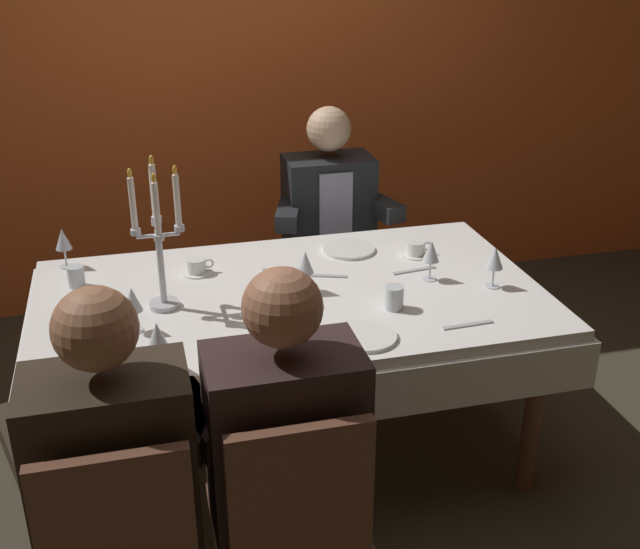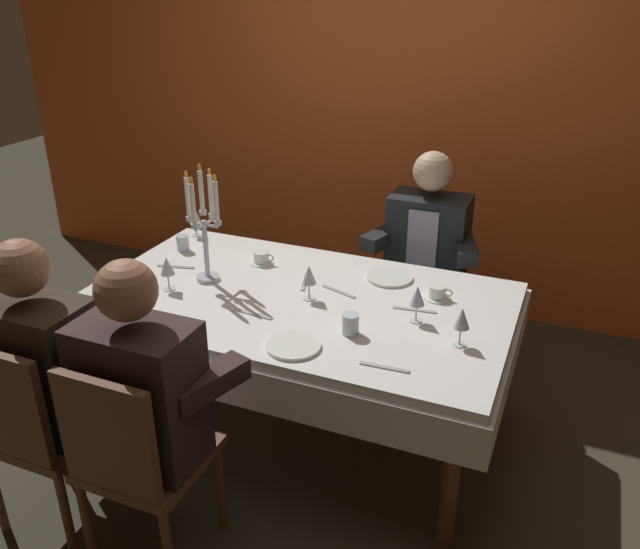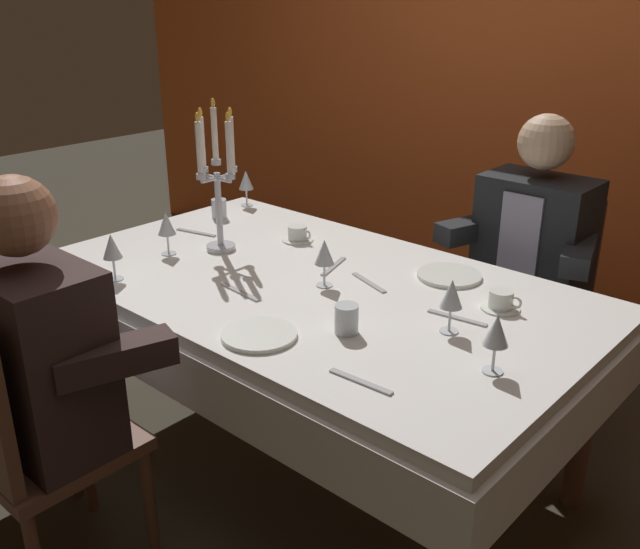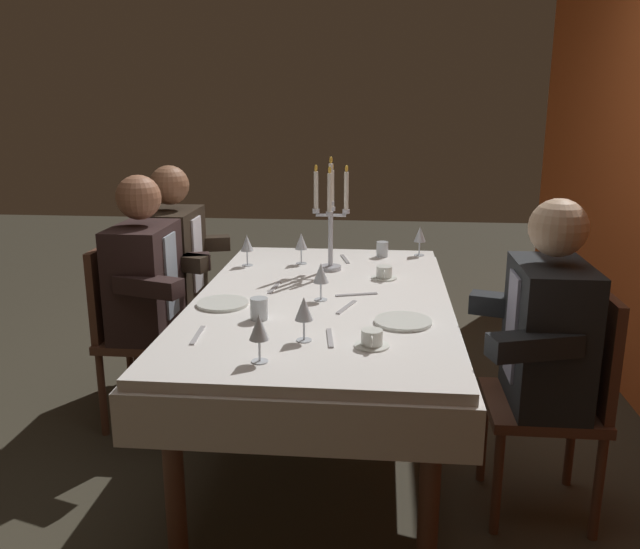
{
  "view_description": "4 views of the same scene",
  "coord_description": "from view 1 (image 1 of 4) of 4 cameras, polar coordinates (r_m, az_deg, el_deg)",
  "views": [
    {
      "loc": [
        -0.55,
        -2.61,
        2.03
      ],
      "look_at": [
        0.12,
        0.01,
        0.8
      ],
      "focal_mm": 44.02,
      "sensor_mm": 36.0,
      "label": 1
    },
    {
      "loc": [
        1.11,
        -2.38,
        2.07
      ],
      "look_at": [
        0.09,
        0.04,
        0.85
      ],
      "focal_mm": 36.4,
      "sensor_mm": 36.0,
      "label": 2
    },
    {
      "loc": [
        1.5,
        -1.63,
        1.67
      ],
      "look_at": [
        0.06,
        -0.03,
        0.79
      ],
      "focal_mm": 39.58,
      "sensor_mm": 36.0,
      "label": 3
    },
    {
      "loc": [
        2.75,
        0.25,
        1.58
      ],
      "look_at": [
        0.02,
        -0.01,
        0.84
      ],
      "focal_mm": 36.87,
      "sensor_mm": 36.0,
      "label": 4
    }
  ],
  "objects": [
    {
      "name": "knife_1",
      "position": [
        2.74,
        -3.35,
        -3.55
      ],
      "size": [
        0.19,
        0.03,
        0.01
      ],
      "primitive_type": "cube",
      "rotation": [
        0.0,
        0.0,
        -0.09
      ],
      "color": "#B7B7BC",
      "rests_on": "dining_table"
    },
    {
      "name": "dinner_plate_1",
      "position": [
        3.34,
        2.1,
        1.85
      ],
      "size": [
        0.22,
        0.22,
        0.01
      ],
      "primitive_type": "cylinder",
      "color": "white",
      "rests_on": "dining_table"
    },
    {
      "name": "knife_2",
      "position": [
        2.97,
        -15.66,
        -2.19
      ],
      "size": [
        0.19,
        0.06,
        0.01
      ],
      "primitive_type": "cube",
      "rotation": [
        0.0,
        0.0,
        0.23
      ],
      "color": "#B7B7BC",
      "rests_on": "dining_table"
    },
    {
      "name": "knife_0",
      "position": [
        3.09,
        -3.31,
        -0.19
      ],
      "size": [
        0.07,
        0.19,
        0.01
      ],
      "primitive_type": "cube",
      "rotation": [
        0.0,
        0.0,
        1.88
      ],
      "color": "#B7B7BC",
      "rests_on": "dining_table"
    },
    {
      "name": "wine_glass_2",
      "position": [
        2.47,
        -11.75,
        -4.43
      ],
      "size": [
        0.07,
        0.07,
        0.16
      ],
      "color": "silver",
      "rests_on": "dining_table"
    },
    {
      "name": "candelabra",
      "position": [
        2.81,
        -11.67,
        2.6
      ],
      "size": [
        0.19,
        0.19,
        0.57
      ],
      "color": "silver",
      "rests_on": "dining_table"
    },
    {
      "name": "dining_table",
      "position": [
        3.02,
        -2.13,
        -3.38
      ],
      "size": [
        1.94,
        1.14,
        0.74
      ],
      "color": "silver",
      "rests_on": "ground_plane"
    },
    {
      "name": "water_tumbler_1",
      "position": [
        2.84,
        5.4,
        -1.68
      ],
      "size": [
        0.07,
        0.07,
        0.09
      ],
      "primitive_type": "cylinder",
      "color": "silver",
      "rests_on": "dining_table"
    },
    {
      "name": "dinner_plate_0",
      "position": [
        2.65,
        3.26,
        -4.51
      ],
      "size": [
        0.22,
        0.22,
        0.01
      ],
      "primitive_type": "cylinder",
      "color": "white",
      "rests_on": "dining_table"
    },
    {
      "name": "knife_3",
      "position": [
        3.1,
        0.2,
        -0.09
      ],
      "size": [
        0.19,
        0.08,
        0.01
      ],
      "primitive_type": "cube",
      "rotation": [
        0.0,
        0.0,
        -0.33
      ],
      "color": "#B7B7BC",
      "rests_on": "dining_table"
    },
    {
      "name": "wine_glass_5",
      "position": [
        3.31,
        -18.18,
        2.36
      ],
      "size": [
        0.07,
        0.07,
        0.16
      ],
      "color": "silver",
      "rests_on": "dining_table"
    },
    {
      "name": "wine_glass_0",
      "position": [
        2.72,
        -13.48,
        -1.89
      ],
      "size": [
        0.07,
        0.07,
        0.16
      ],
      "color": "silver",
      "rests_on": "dining_table"
    },
    {
      "name": "knife_4",
      "position": [
        3.17,
        6.87,
        0.31
      ],
      "size": [
        0.19,
        0.04,
        0.01
      ],
      "primitive_type": "cube",
      "rotation": [
        0.0,
        0.0,
        0.13
      ],
      "color": "#B7B7BC",
      "rests_on": "dining_table"
    },
    {
      "name": "ground_plane",
      "position": [
        3.35,
        -1.96,
        -12.83
      ],
      "size": [
        12.0,
        12.0,
        0.0
      ],
      "primitive_type": "plane",
      "color": "#3B3629"
    },
    {
      "name": "coffee_cup_1",
      "position": [
        3.16,
        -8.95,
        0.55
      ],
      "size": [
        0.13,
        0.12,
        0.06
      ],
      "color": "white",
      "rests_on": "dining_table"
    },
    {
      "name": "wine_glass_4",
      "position": [
        3.06,
        8.08,
        1.63
      ],
      "size": [
        0.07,
        0.07,
        0.16
      ],
      "color": "silver",
      "rests_on": "dining_table"
    },
    {
      "name": "seated_diner_0",
      "position": [
        2.16,
        -14.79,
        -13.28
      ],
      "size": [
        0.63,
        0.48,
        1.24
      ],
      "color": "brown",
      "rests_on": "ground_plane"
    },
    {
      "name": "back_wall",
      "position": [
        4.36,
        -7.12,
        15.28
      ],
      "size": [
        6.0,
        0.12,
        2.7
      ],
      "primitive_type": "cube",
      "color": "#D85C27",
      "rests_on": "ground_plane"
    },
    {
      "name": "wine_glass_1",
      "position": [
        3.04,
        12.59,
        1.09
      ],
      "size": [
        0.07,
        0.07,
        0.16
      ],
      "color": "silver",
      "rests_on": "dining_table"
    },
    {
      "name": "knife_5",
      "position": [
        2.77,
        10.7,
        -3.62
      ],
      "size": [
        0.19,
        0.03,
        0.01
      ],
      "primitive_type": "cube",
      "rotation": [
        0.0,
        0.0,
        0.05
      ],
      "color": "#B7B7BC",
      "rests_on": "dining_table"
    },
    {
      "name": "coffee_cup_0",
      "position": [
        3.31,
        6.99,
        1.83
      ],
      "size": [
        0.13,
        0.12,
        0.06
      ],
      "color": "white",
      "rests_on": "dining_table"
    },
    {
      "name": "water_tumbler_0",
      "position": [
        3.14,
        -17.31,
        -0.13
      ],
      "size": [
        0.07,
        0.07,
        0.08
      ],
      "primitive_type": "cylinder",
      "color": "silver",
      "rests_on": "dining_table"
    },
    {
      "name": "seated_diner_2",
      "position": [
        3.84,
        0.6,
        4.76
      ],
      "size": [
        0.63,
        0.48,
        1.24
      ],
      "color": "brown",
      "rests_on": "ground_plane"
    },
    {
      "name": "wine_glass_3",
      "position": [
        2.93,
        -1.1,
        0.81
      ],
      "size": [
        0.07,
        0.07,
        0.16
      ],
      "color": "silver",
      "rests_on": "dining_table"
    },
    {
      "name": "seated_diner_1",
      "position": [
        2.18,
        -2.51,
        -11.88
      ],
      "size": [
        0.63,
        0.48,
        1.24
      ],
      "color": "brown",
      "rests_on": "ground_plane"
    }
  ]
}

